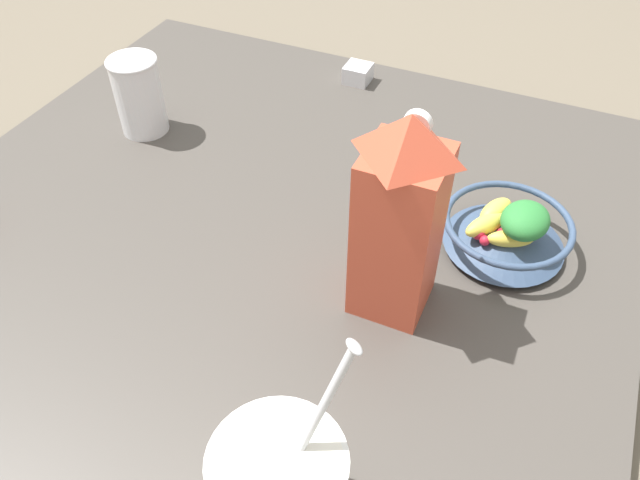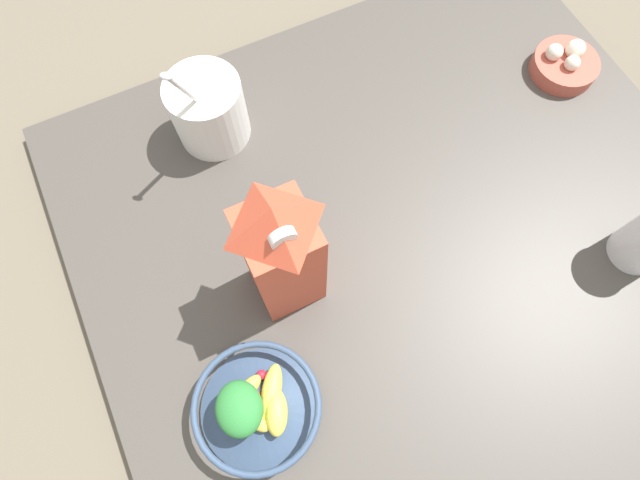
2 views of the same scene
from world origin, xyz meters
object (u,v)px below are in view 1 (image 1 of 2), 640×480
drinking_cup (139,94)px  spice_jar (358,74)px  fruit_bowl (507,230)px  milk_carton (400,218)px

drinking_cup → spice_jar: bearing=-132.6°
fruit_bowl → milk_carton: size_ratio=0.63×
milk_carton → spice_jar: 0.59m
drinking_cup → spice_jar: (-0.29, -0.31, -0.06)m
spice_jar → drinking_cup: bearing=47.4°
drinking_cup → fruit_bowl: bearing=176.1°
milk_carton → spice_jar: size_ratio=5.82×
milk_carton → drinking_cup: 0.58m
fruit_bowl → milk_carton: bearing=53.2°
fruit_bowl → milk_carton: milk_carton is taller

